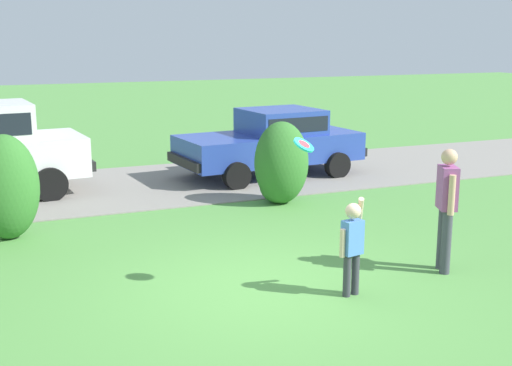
# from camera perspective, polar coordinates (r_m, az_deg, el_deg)

# --- Properties ---
(ground_plane) EXTENTS (80.00, 80.00, 0.00)m
(ground_plane) POSITION_cam_1_polar(r_m,az_deg,el_deg) (8.92, 0.41, -8.90)
(ground_plane) COLOR #518E42
(driveway_strip) EXTENTS (28.00, 4.40, 0.02)m
(driveway_strip) POSITION_cam_1_polar(r_m,az_deg,el_deg) (15.00, -9.47, -0.18)
(driveway_strip) COLOR gray
(driveway_strip) RESTS_ON ground
(shrub_centre_left) EXTENTS (1.05, 0.84, 1.72)m
(shrub_centre_left) POSITION_cam_1_polar(r_m,az_deg,el_deg) (11.49, -20.48, -0.34)
(shrub_centre_left) COLOR #33702B
(shrub_centre_left) RESTS_ON ground
(shrub_centre) EXTENTS (1.08, 0.96, 1.62)m
(shrub_centre) POSITION_cam_1_polar(r_m,az_deg,el_deg) (13.12, 2.13, 1.33)
(shrub_centre) COLOR #33702B
(shrub_centre) RESTS_ON ground
(parked_sedan) EXTENTS (4.54, 2.39, 1.56)m
(parked_sedan) POSITION_cam_1_polar(r_m,az_deg,el_deg) (15.73, 1.42, 3.67)
(parked_sedan) COLOR #28429E
(parked_sedan) RESTS_ON ground
(child_thrower) EXTENTS (0.43, 0.31, 1.29)m
(child_thrower) POSITION_cam_1_polar(r_m,az_deg,el_deg) (8.54, 8.17, -4.92)
(child_thrower) COLOR #383842
(child_thrower) RESTS_ON ground
(frisbee) EXTENTS (0.31, 0.26, 0.23)m
(frisbee) POSITION_cam_1_polar(r_m,az_deg,el_deg) (8.26, 4.07, 3.25)
(frisbee) COLOR #1EB7B2
(adult_onlooker) EXTENTS (0.34, 0.50, 1.74)m
(adult_onlooker) POSITION_cam_1_polar(r_m,az_deg,el_deg) (9.61, 15.88, -1.66)
(adult_onlooker) COLOR #3F3F4C
(adult_onlooker) RESTS_ON ground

